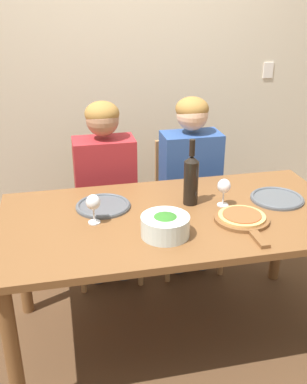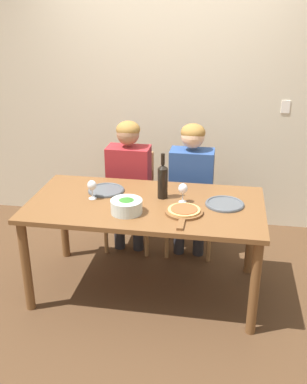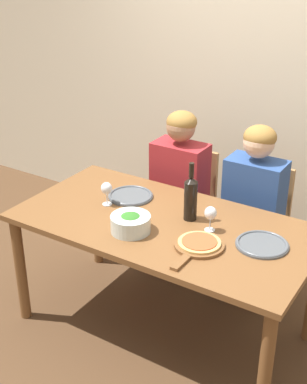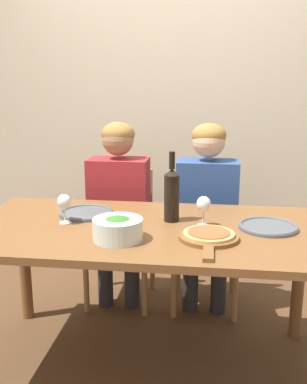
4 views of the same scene
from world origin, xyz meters
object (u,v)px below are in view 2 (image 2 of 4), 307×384
object	(u,v)px
wine_bottle	(163,180)
wine_glass_right	(183,189)
person_man	(191,178)
chair_left	(132,196)
chair_right	(191,200)
pizza_on_board	(184,212)
broccoli_bowl	(127,206)
wine_glass_left	(92,186)
person_woman	(129,175)
dinner_plate_left	(106,190)
dinner_plate_right	(225,204)

from	to	relation	value
wine_bottle	wine_glass_right	size ratio (longest dim) A/B	2.36
person_man	chair_left	bearing A→B (deg)	169.15
chair_right	pizza_on_board	bearing A→B (deg)	-88.83
wine_bottle	broccoli_bowl	distance (m)	0.38
broccoli_bowl	pizza_on_board	world-z (taller)	broccoli_bowl
wine_glass_left	pizza_on_board	bearing A→B (deg)	-11.35
person_man	wine_glass_left	distance (m)	0.97
person_woman	wine_glass_left	distance (m)	0.69
person_woman	wine_glass_right	bearing A→B (deg)	-47.88
chair_left	person_woman	distance (m)	0.27
chair_left	chair_right	bearing A→B (deg)	0.00
person_woman	person_man	bearing A→B (deg)	0.00
broccoli_bowl	pizza_on_board	bearing A→B (deg)	7.14
wine_glass_left	chair_right	bearing A→B (deg)	47.83
wine_bottle	pizza_on_board	size ratio (longest dim) A/B	0.86
person_woman	dinner_plate_left	world-z (taller)	person_woman
chair_right	person_man	xyz separation A→B (m)	(0.00, -0.11, 0.25)
chair_right	wine_glass_right	world-z (taller)	wine_glass_right
wine_bottle	wine_glass_left	bearing A→B (deg)	-167.99
wine_bottle	dinner_plate_left	bearing A→B (deg)	173.45
wine_bottle	pizza_on_board	xyz separation A→B (m)	(0.19, -0.26, -0.13)
wine_glass_left	dinner_plate_right	bearing A→B (deg)	3.01
chair_left	dinner_plate_left	world-z (taller)	chair_left
dinner_plate_right	wine_glass_right	bearing A→B (deg)	-179.44
pizza_on_board	chair_right	bearing A→B (deg)	91.17
broccoli_bowl	dinner_plate_right	world-z (taller)	broccoli_bowl
person_man	wine_bottle	size ratio (longest dim) A/B	3.41
dinner_plate_left	pizza_on_board	bearing A→B (deg)	-25.26
broccoli_bowl	pizza_on_board	size ratio (longest dim) A/B	0.55
pizza_on_board	wine_glass_right	distance (m)	0.21
person_man	dinner_plate_left	world-z (taller)	person_man
chair_left	wine_glass_right	bearing A→B (deg)	-52.47
chair_right	wine_glass_left	world-z (taller)	wine_glass_left
chair_left	broccoli_bowl	world-z (taller)	chair_left
chair_right	wine_bottle	xyz separation A→B (m)	(-0.17, -0.66, 0.43)
chair_right	person_woman	distance (m)	0.63
dinner_plate_left	person_man	bearing A→B (deg)	38.08
wine_bottle	broccoli_bowl	size ratio (longest dim) A/B	1.56
broccoli_bowl	dinner_plate_left	size ratio (longest dim) A/B	0.79
person_man	dinner_plate_left	distance (m)	0.81
chair_right	wine_glass_right	size ratio (longest dim) A/B	5.83
wine_glass_right	chair_right	bearing A→B (deg)	89.09
chair_left	wine_bottle	distance (m)	0.88
chair_left	broccoli_bowl	xyz separation A→B (m)	(0.18, -0.96, 0.34)
chair_left	wine_glass_left	distance (m)	0.88
wine_bottle	wine_glass_left	distance (m)	0.54
broccoli_bowl	chair_left	bearing A→B (deg)	100.45
chair_right	broccoli_bowl	distance (m)	1.09
wine_bottle	person_man	bearing A→B (deg)	72.52
dinner_plate_right	pizza_on_board	world-z (taller)	pizza_on_board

